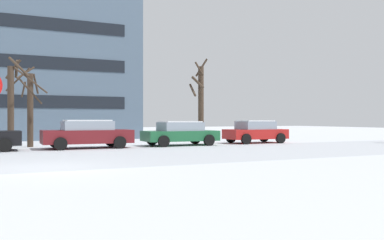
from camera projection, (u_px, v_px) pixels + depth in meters
name	position (u px, v px, depth m)	size (l,w,h in m)	color
ground_plane	(44.00, 168.00, 12.91)	(120.00, 120.00, 0.00)	white
road_surface	(35.00, 159.00, 15.84)	(80.00, 8.51, 0.00)	silver
parked_car_maroon	(87.00, 134.00, 21.74)	(4.54, 2.12, 1.48)	maroon
parked_car_green	(180.00, 133.00, 24.03)	(4.27, 2.09, 1.40)	#1E6038
parked_car_red	(255.00, 132.00, 26.47)	(3.91, 2.03, 1.43)	red
tree_far_right	(30.00, 104.00, 22.63)	(1.94, 1.82, 4.86)	#423326
tree_far_left	(12.00, 102.00, 23.90)	(1.38, 1.73, 5.00)	#423326
tree_far_mid	(200.00, 101.00, 28.76)	(1.37, 1.43, 5.74)	#423326
building_far_left	(36.00, 69.00, 33.23)	(14.77, 9.24, 11.02)	slate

